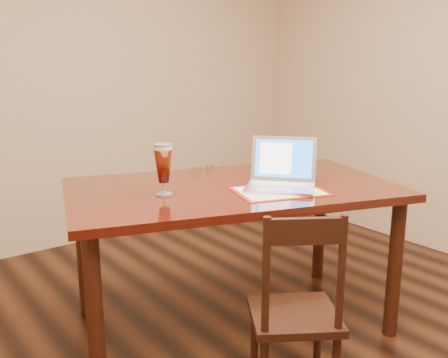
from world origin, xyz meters
TOP-DOWN VIEW (x-y plane):
  - dining_table at (0.20, 0.65)m, footprint 2.01×1.51m
  - dining_chair at (0.01, -0.05)m, footprint 0.52×0.52m

SIDE VIEW (x-z plane):
  - dining_chair at x=0.01m, z-range -0.03..0.88m
  - dining_table at x=0.20m, z-range 0.19..1.29m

